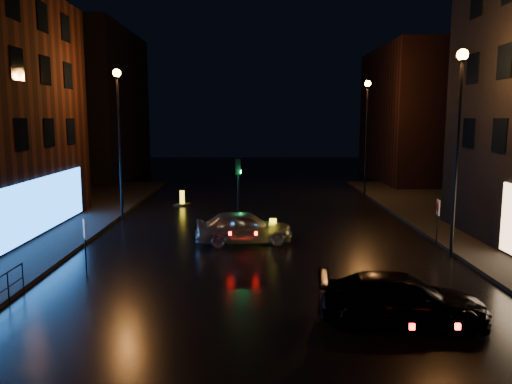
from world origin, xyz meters
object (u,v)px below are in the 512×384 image
at_px(bollard_far, 182,202).
at_px(dark_sedan, 402,299).
at_px(road_sign_right, 438,211).
at_px(traffic_signal, 238,211).
at_px(silver_hatchback, 244,227).
at_px(bollard_near, 273,237).
at_px(road_sign_left, 85,234).

bearing_deg(bollard_far, dark_sedan, -44.13).
distance_m(bollard_far, road_sign_right, 16.91).
bearing_deg(dark_sedan, traffic_signal, 25.17).
distance_m(silver_hatchback, dark_sedan, 10.17).
height_order(traffic_signal, dark_sedan, traffic_signal).
bearing_deg(bollard_near, traffic_signal, 122.20).
xyz_separation_m(traffic_signal, road_sign_right, (9.10, -6.08, 1.07)).
bearing_deg(silver_hatchback, road_sign_right, -99.49).
height_order(bollard_near, road_sign_right, road_sign_right).
bearing_deg(silver_hatchback, traffic_signal, -1.78).
bearing_deg(bollard_far, road_sign_left, -74.10).
bearing_deg(dark_sedan, bollard_near, 25.37).
bearing_deg(road_sign_left, road_sign_right, -8.02).
xyz_separation_m(silver_hatchback, dark_sedan, (4.54, -9.10, -0.08)).
xyz_separation_m(bollard_near, road_sign_left, (-7.05, -4.93, 1.30)).
relative_size(traffic_signal, silver_hatchback, 0.78).
relative_size(silver_hatchback, dark_sedan, 0.95).
xyz_separation_m(bollard_near, bollard_far, (-5.59, 10.01, -0.02)).
xyz_separation_m(bollard_far, road_sign_right, (12.94, -10.81, 1.36)).
bearing_deg(bollard_far, silver_hatchback, -46.08).
height_order(bollard_far, road_sign_right, road_sign_right).
relative_size(bollard_far, road_sign_right, 0.62).
relative_size(bollard_near, bollard_far, 1.07).
height_order(traffic_signal, silver_hatchback, traffic_signal).
bearing_deg(road_sign_right, dark_sedan, 72.85).
bearing_deg(dark_sedan, bollard_far, 30.90).
relative_size(bollard_near, road_sign_right, 0.67).
bearing_deg(bollard_far, bollard_near, -39.37).
xyz_separation_m(traffic_signal, dark_sedan, (4.95, -14.65, 0.18)).
xyz_separation_m(dark_sedan, bollard_near, (-3.20, 9.36, -0.44)).
bearing_deg(road_sign_left, bollard_far, 60.38).
relative_size(traffic_signal, bollard_far, 2.63).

